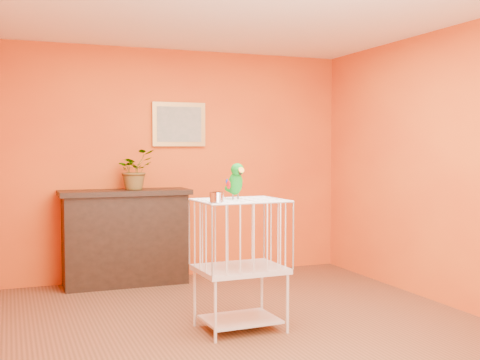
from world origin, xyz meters
name	(u,v)px	position (x,y,z in m)	size (l,w,h in m)	color
ground	(253,330)	(0.00, 0.00, 0.00)	(4.50, 4.50, 0.00)	brown
room_shell	(253,135)	(0.00, 0.00, 1.58)	(4.50, 4.50, 4.50)	#DC5914
console_cabinet	(125,237)	(-0.66, 2.01, 0.52)	(1.39, 0.50, 1.03)	black
potted_plant	(134,174)	(-0.56, 2.06, 1.20)	(0.39, 0.44, 0.34)	#26722D
framed_picture	(179,124)	(0.00, 2.22, 1.75)	(0.62, 0.04, 0.50)	#B88A41
birdcage	(240,262)	(-0.09, 0.05, 0.55)	(0.71, 0.56, 1.06)	beige
feed_cup	(217,197)	(-0.35, -0.14, 1.11)	(0.11, 0.11, 0.08)	silver
parrot	(236,181)	(-0.10, 0.12, 1.21)	(0.15, 0.27, 0.30)	#59544C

